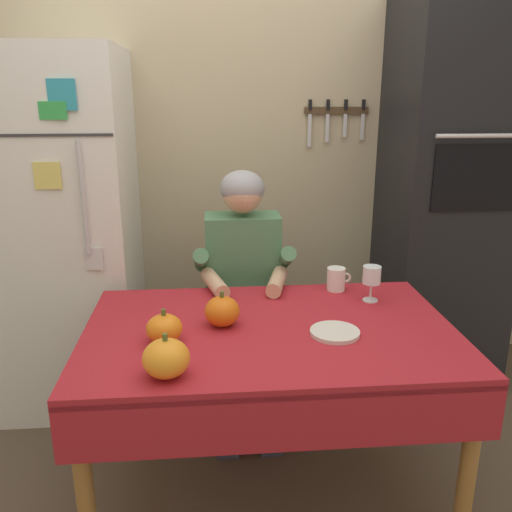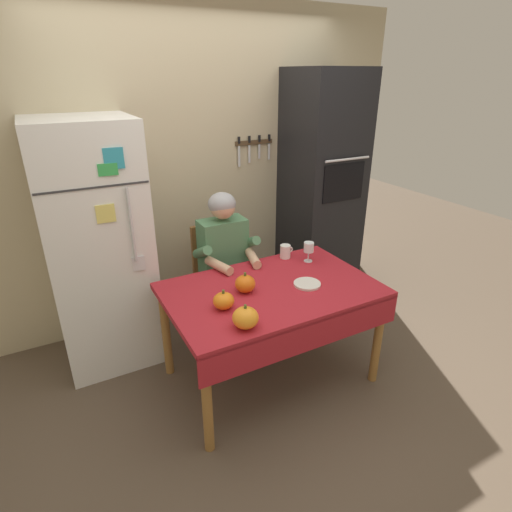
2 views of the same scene
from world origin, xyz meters
The scene contains 13 objects.
ground_plane centered at (0.00, 0.00, 0.00)m, with size 10.00×10.00×0.00m, color brown.
back_wall_assembly centered at (0.05, 1.35, 1.30)m, with size 3.70×0.13×2.60m.
refrigerator centered at (-0.95, 0.96, 0.90)m, with size 0.68×0.71×1.80m.
wall_oven centered at (1.05, 1.00, 1.05)m, with size 0.60×0.64×2.10m.
dining_table centered at (0.00, 0.08, 0.66)m, with size 1.40×0.90×0.74m.
chair_behind_person centered at (-0.06, 0.87, 0.51)m, with size 0.40×0.40×0.93m.
seated_person centered at (-0.06, 0.68, 0.74)m, with size 0.47×0.55×1.25m.
coffee_mug centered at (0.34, 0.47, 0.79)m, with size 0.11×0.08×0.10m.
wine_glass centered at (0.46, 0.33, 0.85)m, with size 0.08×0.08×0.15m.
pumpkin_large centered at (-0.36, -0.23, 0.80)m, with size 0.15×0.15×0.15m.
pumpkin_medium centered at (-0.18, 0.13, 0.80)m, with size 0.13×0.13×0.14m.
pumpkin_small centered at (-0.39, 0.01, 0.79)m, with size 0.13×0.13×0.13m.
serving_tray centered at (0.23, 0.02, 0.75)m, with size 0.18×0.18×0.02m, color silver.
Camera 2 is at (-1.24, -1.98, 2.06)m, focal length 28.85 mm.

